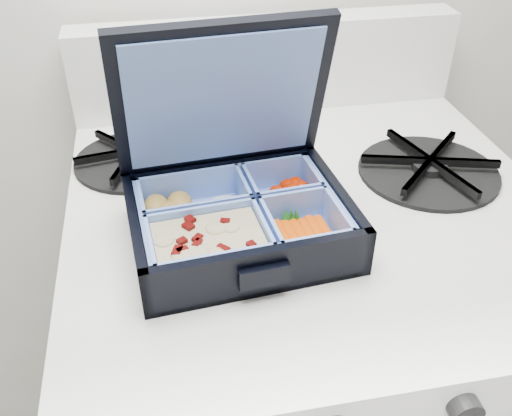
{
  "coord_description": "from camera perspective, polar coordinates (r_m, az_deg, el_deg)",
  "views": [
    {
      "loc": [
        -0.19,
        1.13,
        1.28
      ],
      "look_at": [
        -0.1,
        1.62,
        0.92
      ],
      "focal_mm": 40.0,
      "sensor_mm": 36.0,
      "label": 1
    }
  ],
  "objects": [
    {
      "name": "stove",
      "position": [
        1.02,
        3.93,
        -19.64
      ],
      "size": [
        0.59,
        0.59,
        0.88
      ],
      "primitive_type": null,
      "color": "white",
      "rests_on": "floor"
    },
    {
      "name": "bento_box",
      "position": [
        0.62,
        -1.66,
        -1.31
      ],
      "size": [
        0.25,
        0.2,
        0.06
      ],
      "primitive_type": null,
      "rotation": [
        0.0,
        0.0,
        0.09
      ],
      "color": "black",
      "rests_on": "stove"
    },
    {
      "name": "fork",
      "position": [
        0.74,
        0.93,
        3.43
      ],
      "size": [
        0.14,
        0.12,
        0.01
      ],
      "primitive_type": null,
      "rotation": [
        0.0,
        0.0,
        -0.9
      ],
      "color": "silver",
      "rests_on": "stove"
    },
    {
      "name": "burner_grate",
      "position": [
        0.78,
        16.96,
        4.16
      ],
      "size": [
        0.22,
        0.22,
        0.03
      ],
      "primitive_type": "cylinder",
      "rotation": [
        0.0,
        0.0,
        -0.27
      ],
      "color": "black",
      "rests_on": "stove"
    },
    {
      "name": "burner_grate_rear",
      "position": [
        0.79,
        -12.05,
        5.11
      ],
      "size": [
        0.19,
        0.19,
        0.02
      ],
      "primitive_type": "cylinder",
      "rotation": [
        0.0,
        0.0,
        0.17
      ],
      "color": "black",
      "rests_on": "stove"
    }
  ]
}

